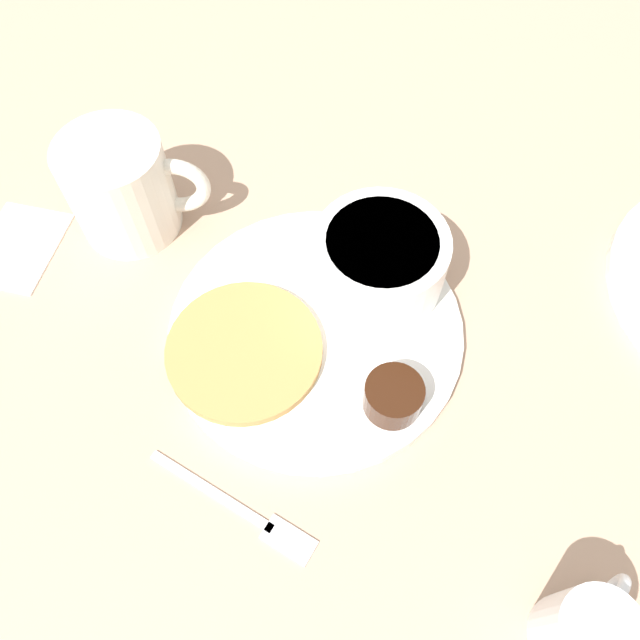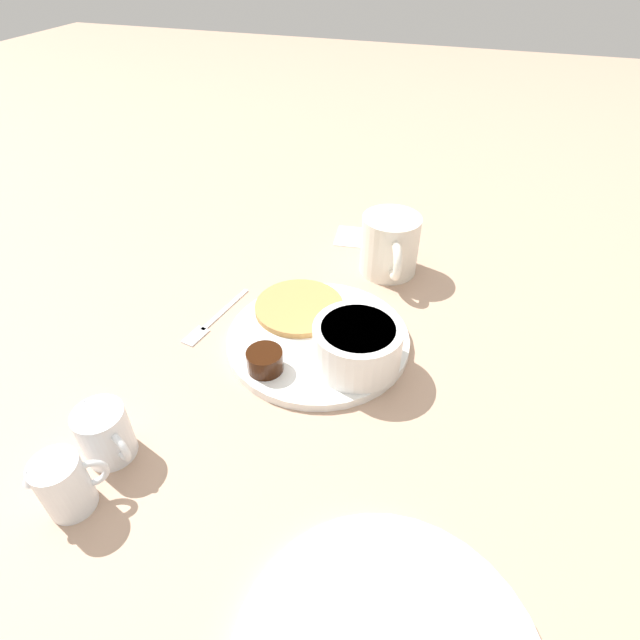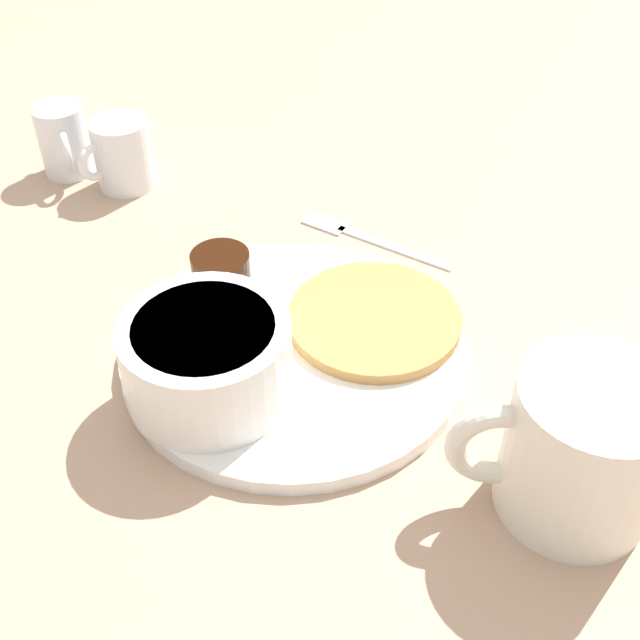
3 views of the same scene
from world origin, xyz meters
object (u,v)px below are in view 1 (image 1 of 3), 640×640
object	(u,v)px
bowl	(380,260)
plate	(316,330)
fork	(249,515)
creamer_pitcher_near	(586,633)
coffee_mug	(124,188)

from	to	relation	value
bowl	plate	bearing A→B (deg)	-28.47
fork	plate	bearing A→B (deg)	-177.06
plate	bowl	distance (m)	0.08
creamer_pitcher_near	coffee_mug	bearing A→B (deg)	-115.42
creamer_pitcher_near	plate	bearing A→B (deg)	-123.09
coffee_mug	creamer_pitcher_near	size ratio (longest dim) A/B	1.63
bowl	fork	bearing A→B (deg)	-6.59
fork	creamer_pitcher_near	bearing A→B (deg)	90.67
coffee_mug	fork	world-z (taller)	coffee_mug
plate	bowl	world-z (taller)	bowl
fork	coffee_mug	bearing A→B (deg)	-135.37
plate	fork	size ratio (longest dim) A/B	1.73
bowl	coffee_mug	size ratio (longest dim) A/B	0.90
plate	fork	xyz separation A→B (m)	(0.16, 0.01, -0.00)
coffee_mug	fork	bearing A→B (deg)	44.63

